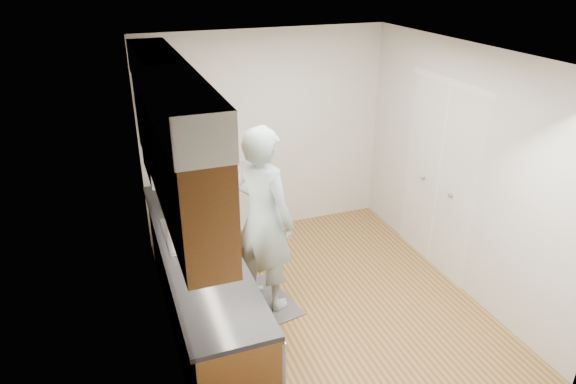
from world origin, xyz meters
The scene contains 15 objects.
floor centered at (0.00, 0.00, 0.00)m, with size 3.50×3.50×0.00m, color olive.
ceiling centered at (0.00, 0.00, 2.50)m, with size 3.50×3.50×0.00m, color white.
wall_left centered at (-1.50, 0.00, 1.25)m, with size 0.02×3.50×2.50m, color beige.
wall_right centered at (1.50, 0.00, 1.25)m, with size 0.02×3.50×2.50m, color beige.
wall_back centered at (0.00, 1.75, 1.25)m, with size 3.00×0.02×2.50m, color beige.
counter centered at (-1.20, 0.00, 0.49)m, with size 0.64×2.80×1.30m.
upper_cabinets centered at (-1.33, 0.05, 1.95)m, with size 0.47×2.80×1.21m.
closet_door centered at (1.49, 0.30, 1.02)m, with size 0.02×1.22×2.05m, color white.
floor_mat centered at (-0.53, 0.21, 0.01)m, with size 0.48×0.81×0.02m, color #59595B.
person centered at (-0.53, 0.21, 1.07)m, with size 0.75×0.50×2.12m, color #90ABB0.
soap_bottle_a centered at (-1.22, 0.81, 1.08)m, with size 0.11×0.11×0.29m, color silver.
soap_bottle_b centered at (-1.13, 0.80, 1.03)m, with size 0.08×0.08×0.17m, color silver.
soap_bottle_c centered at (-1.24, 0.81, 1.02)m, with size 0.12×0.12×0.16m, color silver.
steel_can centered at (-1.16, 0.74, 1.00)m, with size 0.07×0.07×0.12m, color #A5A5AA.
dish_rack centered at (-1.10, -0.16, 0.97)m, with size 0.40×0.34×0.06m, color black.
Camera 1 is at (-1.81, -3.92, 3.23)m, focal length 32.00 mm.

